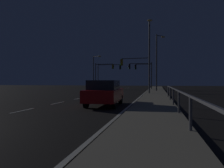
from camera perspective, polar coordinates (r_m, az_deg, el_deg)
name	(u,v)px	position (r m, az deg, el deg)	size (l,w,h in m)	color
ground_plane	(93,95)	(23.46, -4.89, -3.00)	(112.00, 112.00, 0.00)	black
sidewalk_right	(156,96)	(22.46, 11.40, -2.99)	(2.48, 77.00, 0.14)	gray
lane_markings_center	(102,94)	(26.83, -2.73, -2.52)	(0.14, 50.00, 0.01)	silver
lane_edge_line	(144,93)	(27.51, 8.38, -2.45)	(0.14, 53.00, 0.01)	silver
car	(105,92)	(13.45, -1.93, -2.23)	(2.00, 4.47, 1.57)	#B71414
traffic_light_mid_right	(136,66)	(31.75, 6.25, 4.59)	(4.37, 0.69, 4.97)	#4C4C51
traffic_light_mid_left	(104,71)	(44.35, -2.23, 3.55)	(4.08, 0.68, 5.27)	#38383D
traffic_light_far_right	(141,70)	(40.55, 7.58, 3.68)	(4.31, 0.69, 4.91)	#2D3033
traffic_light_near_left	(108,71)	(45.34, -0.97, 3.52)	(5.06, 0.34, 5.23)	#4C4C51
traffic_light_overhead_east	(144,71)	(41.92, 8.34, 3.51)	(3.30, 0.53, 4.91)	#2D3033
street_lamp_mid_block	(158,58)	(32.51, 11.88, 6.75)	(1.30, 1.07, 8.18)	#38383D
street_lamp_corner	(149,51)	(25.52, 9.77, 8.58)	(0.56, 1.79, 8.25)	#4C4C51
street_lamp_across_street	(95,69)	(43.21, -4.57, 4.05)	(2.03, 1.67, 6.57)	#4C4C51
barrier_fence	(176,94)	(11.51, 16.36, -2.42)	(0.09, 17.17, 0.98)	#59595E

